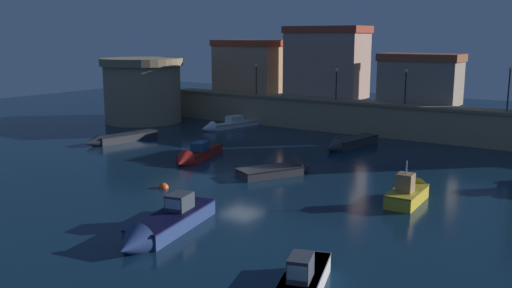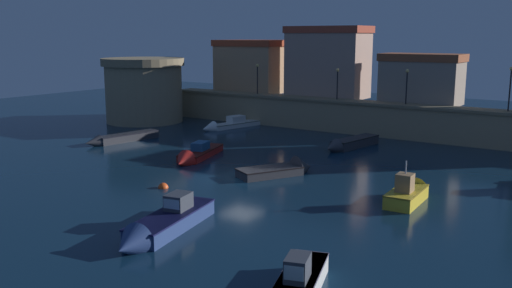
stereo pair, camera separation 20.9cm
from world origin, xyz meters
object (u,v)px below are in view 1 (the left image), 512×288
object	(u,v)px
moored_boat_1	(227,125)
moored_boat_9	(348,143)
quay_lamp_3	(509,82)
mooring_buoy_0	(164,188)
moored_boat_0	(162,225)
moored_boat_5	(410,192)
fortress_tower	(143,90)
quay_lamp_1	(336,78)
quay_lamp_0	(256,74)
moored_boat_8	(119,138)
quay_lamp_2	(406,81)
moored_boat_2	(284,170)
moored_boat_6	(195,155)

from	to	relation	value
moored_boat_1	moored_boat_9	world-z (taller)	moored_boat_1
quay_lamp_3	mooring_buoy_0	size ratio (longest dim) A/B	5.68
moored_boat_0	moored_boat_5	bearing A→B (deg)	135.02
fortress_tower	mooring_buoy_0	world-z (taller)	fortress_tower
quay_lamp_1	quay_lamp_3	world-z (taller)	quay_lamp_3
quay_lamp_0	moored_boat_8	xyz separation A→B (m)	(-3.73, -16.12, -4.88)
moored_boat_8	quay_lamp_2	bearing A→B (deg)	138.11
quay_lamp_2	moored_boat_2	distance (m)	18.61
fortress_tower	moored_boat_5	size ratio (longest dim) A/B	1.87
moored_boat_6	moored_boat_9	size ratio (longest dim) A/B	1.04
quay_lamp_0	moored_boat_6	bearing A→B (deg)	-70.48
quay_lamp_3	moored_boat_1	bearing A→B (deg)	-169.61
moored_boat_5	moored_boat_9	distance (m)	15.11
fortress_tower	quay_lamp_3	xyz separation A→B (m)	(35.52, 6.18, 2.03)
fortress_tower	moored_boat_1	xyz separation A→B (m)	(10.20, 1.53, -3.14)
quay_lamp_0	fortress_tower	bearing A→B (deg)	-149.90
moored_boat_5	moored_boat_8	world-z (taller)	moored_boat_5
moored_boat_1	moored_boat_5	xyz separation A→B (m)	(23.84, -14.52, 0.17)
moored_boat_0	mooring_buoy_0	xyz separation A→B (m)	(-5.69, 6.12, -0.47)
fortress_tower	quay_lamp_2	world-z (taller)	fortress_tower
moored_boat_2	moored_boat_5	xyz separation A→B (m)	(9.16, -1.34, 0.21)
moored_boat_5	moored_boat_6	xyz separation A→B (m)	(-17.11, 1.47, -0.17)
moored_boat_1	moored_boat_6	xyz separation A→B (m)	(6.73, -13.05, -0.00)
quay_lamp_1	moored_boat_9	world-z (taller)	quay_lamp_1
fortress_tower	moored_boat_8	bearing A→B (deg)	-55.11
quay_lamp_1	moored_boat_2	bearing A→B (deg)	-74.74
moored_boat_5	moored_boat_8	xyz separation A→B (m)	(-27.11, 3.05, -0.14)
quay_lamp_1	moored_boat_5	bearing A→B (deg)	-53.81
moored_boat_0	mooring_buoy_0	distance (m)	8.37
quay_lamp_2	moored_boat_6	size ratio (longest dim) A/B	0.45
moored_boat_8	moored_boat_5	bearing A→B (deg)	92.77
moored_boat_2	moored_boat_6	size ratio (longest dim) A/B	0.81
quay_lamp_0	moored_boat_0	xyz separation A→B (m)	(15.59, -31.12, -4.79)
mooring_buoy_0	moored_boat_9	bearing A→B (deg)	76.73
moored_boat_9	moored_boat_8	bearing A→B (deg)	-54.28
moored_boat_1	moored_boat_9	xyz separation A→B (m)	(14.55, -2.60, 0.06)
moored_boat_1	moored_boat_6	bearing A→B (deg)	40.35
moored_boat_9	mooring_buoy_0	bearing A→B (deg)	-4.02
quay_lamp_2	moored_boat_0	distance (m)	31.49
moored_boat_0	moored_boat_8	size ratio (longest dim) A/B	1.02
quay_lamp_3	moored_boat_2	world-z (taller)	quay_lamp_3
fortress_tower	moored_boat_9	size ratio (longest dim) A/B	1.31
quay_lamp_2	moored_boat_9	world-z (taller)	quay_lamp_2
quay_lamp_3	moored_boat_5	xyz separation A→B (m)	(-1.48, -19.17, -5.01)
moored_boat_1	quay_lamp_1	bearing A→B (deg)	128.38
moored_boat_2	moored_boat_5	size ratio (longest dim) A/B	1.19
quay_lamp_2	moored_boat_1	xyz separation A→B (m)	(-16.70, -4.65, -4.90)
fortress_tower	quay_lamp_3	distance (m)	36.11
quay_lamp_2	moored_boat_9	bearing A→B (deg)	-106.49
moored_boat_2	quay_lamp_0	bearing A→B (deg)	66.74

